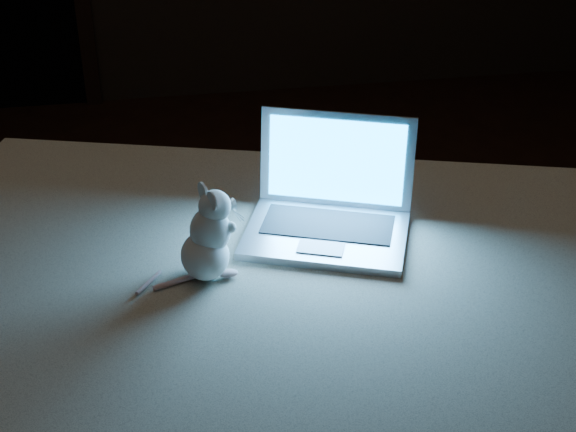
{
  "coord_description": "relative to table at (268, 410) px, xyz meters",
  "views": [
    {
      "loc": [
        -0.32,
        -1.86,
        1.72
      ],
      "look_at": [
        -0.06,
        -0.39,
        0.86
      ],
      "focal_mm": 52.0,
      "sensor_mm": 36.0,
      "label": 1
    }
  ],
  "objects": [
    {
      "name": "floor",
      "position": [
        0.12,
        0.45,
        -0.39
      ],
      "size": [
        5.0,
        5.0,
        0.0
      ],
      "primitive_type": "plane",
      "color": "black",
      "rests_on": "ground"
    },
    {
      "name": "table",
      "position": [
        0.0,
        0.0,
        0.0
      ],
      "size": [
        1.67,
        1.32,
        0.78
      ],
      "primitive_type": null,
      "rotation": [
        0.0,
        0.0,
        -0.3
      ],
      "color": "black",
      "rests_on": "floor"
    },
    {
      "name": "tablecloth",
      "position": [
        -0.1,
        0.01,
        0.35
      ],
      "size": [
        1.84,
        1.57,
        0.1
      ],
      "primitive_type": null,
      "rotation": [
        0.0,
        0.0,
        -0.4
      ],
      "color": "beige",
      "rests_on": "table"
    },
    {
      "name": "laptop",
      "position": [
        0.14,
        0.07,
        0.51
      ],
      "size": [
        0.42,
        0.4,
        0.23
      ],
      "primitive_type": null,
      "rotation": [
        0.0,
        0.0,
        -0.37
      ],
      "color": "#B1B2B6",
      "rests_on": "tablecloth"
    },
    {
      "name": "plush_mouse",
      "position": [
        -0.12,
        -0.02,
        0.49
      ],
      "size": [
        0.18,
        0.18,
        0.19
      ],
      "primitive_type": null,
      "rotation": [
        0.0,
        0.0,
        -0.33
      ],
      "color": "white",
      "rests_on": "tablecloth"
    }
  ]
}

